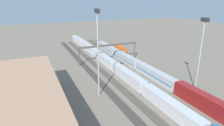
{
  "coord_description": "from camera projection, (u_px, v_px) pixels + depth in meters",
  "views": [
    {
      "loc": [
        -69.28,
        35.24,
        29.29
      ],
      "look_at": [
        5.46,
        2.19,
        2.5
      ],
      "focal_mm": 31.1,
      "sensor_mm": 36.0,
      "label": 1
    }
  ],
  "objects": [
    {
      "name": "signal_gantry",
      "position": [
        108.0,
        47.0,
        93.26
      ],
      "size": [
        0.7,
        30.0,
        8.8
      ],
      "color": "#4C4742",
      "rests_on": "ground_plane"
    },
    {
      "name": "track_bed_2",
      "position": [
        127.0,
        71.0,
        83.82
      ],
      "size": [
        140.0,
        2.8,
        0.12
      ],
      "primitive_type": "cube",
      "color": "#3D3833",
      "rests_on": "ground_plane"
    },
    {
      "name": "track_bed_3",
      "position": [
        117.0,
        72.0,
        81.9
      ],
      "size": [
        140.0,
        2.8,
        0.12
      ],
      "primitive_type": "cube",
      "color": "#4C443D",
      "rests_on": "ground_plane"
    },
    {
      "name": "train_on_track_3",
      "position": [
        113.0,
        65.0,
        84.66
      ],
      "size": [
        139.0,
        3.0,
        4.4
      ],
      "color": "#1E6B9E",
      "rests_on": "ground_plane"
    },
    {
      "name": "train_on_track_1",
      "position": [
        136.0,
        64.0,
        86.3
      ],
      "size": [
        90.6,
        3.06,
        4.4
      ],
      "color": "maroon",
      "rests_on": "ground_plane"
    },
    {
      "name": "train_on_track_0",
      "position": [
        120.0,
        49.0,
        110.84
      ],
      "size": [
        10.0,
        3.0,
        5.0
      ],
      "color": "#D85914",
      "rests_on": "ground_plane"
    },
    {
      "name": "ground_plane",
      "position": [
        122.0,
        72.0,
        82.88
      ],
      "size": [
        400.0,
        400.0,
        0.0
      ],
      "primitive_type": "plane",
      "color": "#756B5B"
    },
    {
      "name": "track_bed_1",
      "position": [
        137.0,
        69.0,
        85.74
      ],
      "size": [
        140.0,
        2.8,
        0.12
      ],
      "primitive_type": "cube",
      "color": "#4C443D",
      "rests_on": "ground_plane"
    },
    {
      "name": "light_mast_1",
      "position": [
        98.0,
        43.0,
        57.07
      ],
      "size": [
        2.8,
        0.7,
        26.89
      ],
      "color": "#9EA0A5",
      "rests_on": "ground_plane"
    },
    {
      "name": "maintenance_shed",
      "position": [
        20.0,
        101.0,
        48.95
      ],
      "size": [
        44.78,
        19.1,
        9.86
      ],
      "primitive_type": "cube",
      "color": "tan",
      "rests_on": "ground_plane"
    },
    {
      "name": "track_bed_0",
      "position": [
        147.0,
        67.0,
        87.66
      ],
      "size": [
        140.0,
        2.8,
        0.12
      ],
      "primitive_type": "cube",
      "color": "#3D3833",
      "rests_on": "ground_plane"
    },
    {
      "name": "track_bed_4",
      "position": [
        106.0,
        74.0,
        79.98
      ],
      "size": [
        140.0,
        2.8,
        0.12
      ],
      "primitive_type": "cube",
      "color": "#4C443D",
      "rests_on": "ground_plane"
    },
    {
      "name": "track_bed_5",
      "position": [
        94.0,
        76.0,
        78.06
      ],
      "size": [
        140.0,
        2.8,
        0.12
      ],
      "primitive_type": "cube",
      "color": "#3D3833",
      "rests_on": "ground_plane"
    },
    {
      "name": "light_mast_0",
      "position": [
        201.0,
        45.0,
        61.22
      ],
      "size": [
        2.8,
        0.7,
        24.09
      ],
      "color": "#9EA0A5",
      "rests_on": "ground_plane"
    }
  ]
}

